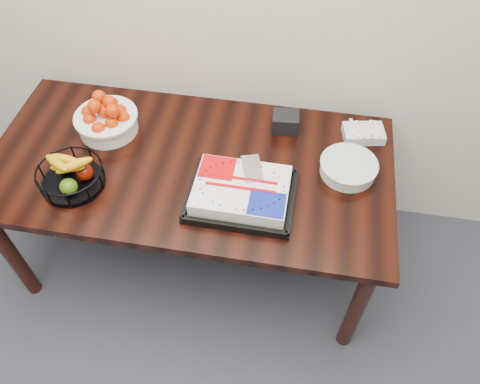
% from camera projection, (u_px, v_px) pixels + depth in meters
% --- Properties ---
extents(table, '(1.80, 0.90, 0.75)m').
position_uv_depth(table, '(190.00, 175.00, 2.14)').
color(table, black).
rests_on(table, ground).
extents(cake_tray, '(0.44, 0.35, 0.09)m').
position_uv_depth(cake_tray, '(241.00, 192.00, 1.91)').
color(cake_tray, black).
rests_on(cake_tray, table).
extents(tangerine_bowl, '(0.29, 0.29, 0.18)m').
position_uv_depth(tangerine_bowl, '(106.00, 117.00, 2.14)').
color(tangerine_bowl, white).
rests_on(tangerine_bowl, table).
extents(fruit_basket, '(0.28, 0.28, 0.15)m').
position_uv_depth(fruit_basket, '(71.00, 175.00, 1.94)').
color(fruit_basket, black).
rests_on(fruit_basket, table).
extents(plate_stack, '(0.25, 0.25, 0.06)m').
position_uv_depth(plate_stack, '(348.00, 168.00, 2.01)').
color(plate_stack, white).
rests_on(plate_stack, table).
extents(fork_bag, '(0.20, 0.15, 0.05)m').
position_uv_depth(fork_bag, '(363.00, 133.00, 2.15)').
color(fork_bag, silver).
rests_on(fork_bag, table).
extents(napkin_box, '(0.13, 0.11, 0.09)m').
position_uv_depth(napkin_box, '(285.00, 122.00, 2.18)').
color(napkin_box, black).
rests_on(napkin_box, table).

